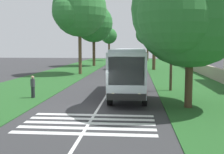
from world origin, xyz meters
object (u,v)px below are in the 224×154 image
(roadside_tree_left_2, at_px, (109,36))
(roadside_tree_right_1, at_px, (147,34))
(coach_bus, at_px, (129,69))
(roadside_tree_right_3, at_px, (187,12))
(utility_pole, at_px, (171,45))
(pedestrian, at_px, (33,86))
(roadside_tree_right_2, at_px, (154,23))
(roadside_tree_left_3, at_px, (79,11))
(trailing_minibus_0, at_px, (133,58))
(trailing_car_0, at_px, (133,69))
(trailing_car_1, at_px, (113,66))
(roadside_tree_left_0, at_px, (93,24))

(roadside_tree_left_2, xyz_separation_m, roadside_tree_right_1, (-0.91, -10.61, 0.67))
(coach_bus, xyz_separation_m, roadside_tree_right_3, (-4.03, -3.78, 3.93))
(utility_pole, bearing_deg, pedestrian, 112.95)
(coach_bus, relative_size, roadside_tree_right_2, 1.06)
(utility_pole, relative_size, pedestrian, 4.54)
(roadside_tree_left_3, bearing_deg, utility_pole, -142.64)
(roadside_tree_right_2, relative_size, utility_pole, 1.37)
(pedestrian, bearing_deg, roadside_tree_right_2, -20.92)
(roadside_tree_left_2, bearing_deg, utility_pole, -168.79)
(roadside_tree_right_1, bearing_deg, trailing_minibus_0, 170.65)
(coach_bus, xyz_separation_m, pedestrian, (-1.81, 7.23, -1.24))
(coach_bus, xyz_separation_m, roadside_tree_left_2, (57.73, 7.26, 4.55))
(trailing_car_0, relative_size, roadside_tree_right_2, 0.41)
(roadside_tree_right_3, bearing_deg, utility_pole, 1.22)
(trailing_car_1, distance_m, utility_pole, 24.75)
(roadside_tree_right_3, height_order, pedestrian, roadside_tree_right_3)
(trailing_car_1, relative_size, pedestrian, 2.54)
(roadside_tree_left_0, bearing_deg, pedestrian, -178.56)
(coach_bus, height_order, pedestrian, coach_bus)
(roadside_tree_left_2, height_order, roadside_tree_right_2, roadside_tree_right_2)
(trailing_car_1, bearing_deg, coach_bus, -172.47)
(roadside_tree_left_0, bearing_deg, trailing_car_0, -152.57)
(trailing_car_0, height_order, roadside_tree_left_3, roadside_tree_left_3)
(roadside_tree_right_3, xyz_separation_m, pedestrian, (2.22, 11.01, -5.16))
(roadside_tree_right_2, bearing_deg, trailing_car_1, 87.54)
(trailing_minibus_0, relative_size, roadside_tree_left_3, 0.47)
(coach_bus, xyz_separation_m, trailing_minibus_0, (35.61, 0.14, -0.60))
(trailing_minibus_0, relative_size, utility_pole, 0.78)
(coach_bus, distance_m, roadside_tree_right_1, 57.16)
(roadside_tree_left_0, distance_m, roadside_tree_right_3, 40.40)
(trailing_car_0, bearing_deg, roadside_tree_right_2, -24.51)
(roadside_tree_left_2, distance_m, roadside_tree_left_3, 40.40)
(trailing_car_1, relative_size, utility_pole, 0.56)
(trailing_car_0, distance_m, roadside_tree_left_2, 40.18)
(trailing_car_0, bearing_deg, roadside_tree_right_1, -4.93)
(coach_bus, height_order, utility_pole, utility_pole)
(roadside_tree_right_3, bearing_deg, trailing_minibus_0, 5.64)
(roadside_tree_left_2, height_order, roadside_tree_left_3, roadside_tree_left_3)
(roadside_tree_right_2, bearing_deg, utility_pole, -179.38)
(roadside_tree_left_0, bearing_deg, roadside_tree_right_3, -162.80)
(pedestrian, bearing_deg, roadside_tree_left_3, 0.81)
(roadside_tree_left_2, relative_size, utility_pole, 1.18)
(trailing_minibus_0, relative_size, roadside_tree_left_0, 0.49)
(trailing_car_1, distance_m, roadside_tree_left_3, 12.74)
(trailing_minibus_0, relative_size, roadside_tree_right_1, 0.56)
(trailing_car_0, bearing_deg, utility_pole, -167.34)
(roadside_tree_right_2, bearing_deg, roadside_tree_left_0, 53.47)
(roadside_tree_left_0, height_order, roadside_tree_left_3, roadside_tree_left_3)
(coach_bus, distance_m, utility_pole, 4.95)
(roadside_tree_right_2, bearing_deg, roadside_tree_left_3, 128.25)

